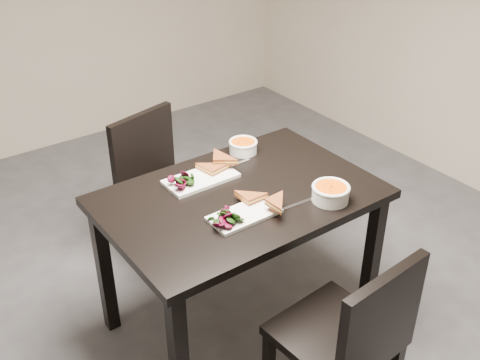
# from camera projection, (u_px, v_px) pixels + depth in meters

# --- Properties ---
(table) EXTENTS (1.20, 0.80, 0.75)m
(table) POSITION_uv_depth(u_px,v_px,m) (240.00, 212.00, 2.59)
(table) COLOR black
(table) RESTS_ON ground
(chair_near) EXTENTS (0.45, 0.45, 0.85)m
(chair_near) POSITION_uv_depth(u_px,v_px,m) (352.00, 336.00, 2.17)
(chair_near) COLOR black
(chair_near) RESTS_ON ground
(chair_far) EXTENTS (0.51, 0.51, 0.85)m
(chair_far) POSITION_uv_depth(u_px,v_px,m) (159.00, 181.00, 3.16)
(chair_far) COLOR black
(chair_far) RESTS_ON ground
(plate_near) EXTENTS (0.30, 0.15, 0.01)m
(plate_near) POSITION_uv_depth(u_px,v_px,m) (244.00, 215.00, 2.38)
(plate_near) COLOR white
(plate_near) RESTS_ON table
(sandwich_near) EXTENTS (0.15, 0.11, 0.05)m
(sandwich_near) POSITION_uv_depth(u_px,v_px,m) (255.00, 202.00, 2.41)
(sandwich_near) COLOR #AB5223
(sandwich_near) RESTS_ON plate_near
(salad_near) EXTENTS (0.09, 0.08, 0.04)m
(salad_near) POSITION_uv_depth(u_px,v_px,m) (224.00, 217.00, 2.32)
(salad_near) COLOR black
(salad_near) RESTS_ON plate_near
(soup_bowl_near) EXTENTS (0.17, 0.17, 0.07)m
(soup_bowl_near) POSITION_uv_depth(u_px,v_px,m) (331.00, 192.00, 2.47)
(soup_bowl_near) COLOR white
(soup_bowl_near) RESTS_ON table
(cutlery_near) EXTENTS (0.18, 0.03, 0.00)m
(cutlery_near) POSITION_uv_depth(u_px,v_px,m) (300.00, 203.00, 2.47)
(cutlery_near) COLOR silver
(cutlery_near) RESTS_ON table
(plate_far) EXTENTS (0.33, 0.17, 0.02)m
(plate_far) POSITION_uv_depth(u_px,v_px,m) (201.00, 179.00, 2.63)
(plate_far) COLOR white
(plate_far) RESTS_ON table
(sandwich_far) EXTENTS (0.19, 0.15, 0.05)m
(sandwich_far) POSITION_uv_depth(u_px,v_px,m) (214.00, 169.00, 2.64)
(sandwich_far) COLOR #AB5223
(sandwich_far) RESTS_ON plate_far
(salad_far) EXTENTS (0.10, 0.09, 0.05)m
(salad_far) POSITION_uv_depth(u_px,v_px,m) (182.00, 179.00, 2.57)
(salad_far) COLOR black
(salad_far) RESTS_ON plate_far
(soup_bowl_far) EXTENTS (0.14, 0.14, 0.06)m
(soup_bowl_far) POSITION_uv_depth(u_px,v_px,m) (243.00, 146.00, 2.86)
(soup_bowl_far) COLOR white
(soup_bowl_far) RESTS_ON table
(cutlery_far) EXTENTS (0.18, 0.02, 0.00)m
(cutlery_far) POSITION_uv_depth(u_px,v_px,m) (235.00, 165.00, 2.76)
(cutlery_far) COLOR silver
(cutlery_far) RESTS_ON table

